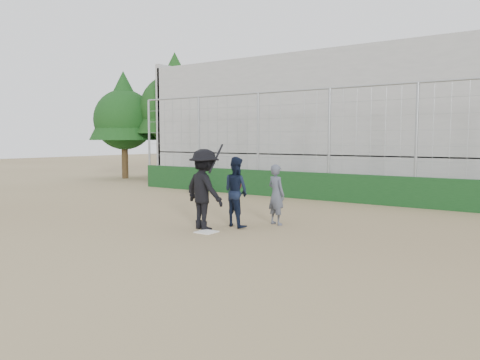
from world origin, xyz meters
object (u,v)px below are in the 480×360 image
Objects in this scene: umpire at (276,198)px; catcher_crouched at (236,203)px; equipment_bag at (199,189)px; batter_at_plate at (204,189)px.

catcher_crouched is at bearing 69.92° from umpire.
umpire is at bearing 49.57° from catcher_crouched.
batter_at_plate is at bearing -49.28° from equipment_bag.
batter_at_plate is 2.70× the size of equipment_bag.
batter_at_plate is 7.81m from equipment_bag.
catcher_crouched is 1.08m from umpire.
equipment_bag is at bearing 136.81° from catcher_crouched.
batter_at_plate is 1.93m from umpire.
umpire is at bearing 53.26° from batter_at_plate.
umpire is 7.60m from equipment_bag.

